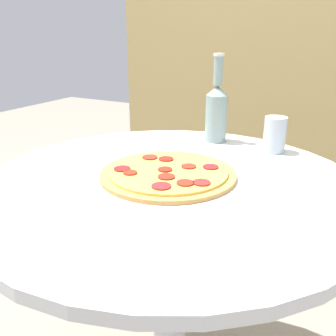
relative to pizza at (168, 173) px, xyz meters
name	(u,v)px	position (x,y,z in m)	size (l,w,h in m)	color
table	(170,238)	(0.01, -0.01, -0.17)	(0.89, 0.89, 0.73)	silver
fence_panel	(270,107)	(0.01, 0.91, 0.00)	(1.45, 0.04, 1.47)	tan
pizza	(168,173)	(0.00, 0.00, 0.00)	(0.32, 0.32, 0.02)	#C68E47
beer_bottle	(216,110)	(-0.01, 0.33, 0.09)	(0.07, 0.07, 0.26)	gray
drinking_glass	(275,134)	(0.17, 0.31, 0.04)	(0.06, 0.06, 0.10)	#ADBCC6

